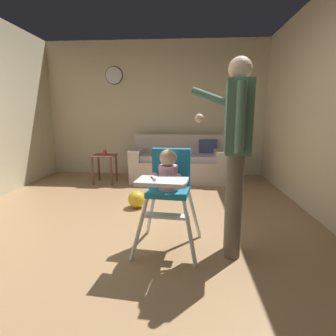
# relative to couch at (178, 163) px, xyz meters

# --- Properties ---
(ground) EXTENTS (6.03, 7.59, 0.10)m
(ground) POSITION_rel_couch_xyz_m (-0.49, -2.51, -0.38)
(ground) COLOR #9F7A53
(wall_far) EXTENTS (5.23, 0.06, 2.69)m
(wall_far) POSITION_rel_couch_xyz_m (-0.49, 0.52, 1.01)
(wall_far) COLOR beige
(wall_far) RESTS_ON ground
(couch) EXTENTS (1.76, 0.86, 0.86)m
(couch) POSITION_rel_couch_xyz_m (0.00, 0.00, 0.00)
(couch) COLOR beige
(couch) RESTS_ON ground
(high_chair) EXTENTS (0.67, 0.77, 0.95)m
(high_chair) POSITION_rel_couch_xyz_m (-0.01, -2.74, 0.32)
(high_chair) COLOR white
(high_chair) RESTS_ON ground
(adult_standing) EXTENTS (0.51, 0.53, 1.70)m
(adult_standing) POSITION_rel_couch_xyz_m (0.56, -2.80, 0.63)
(adult_standing) COLOR #6B6154
(adult_standing) RESTS_ON ground
(toy_ball) EXTENTS (0.23, 0.23, 0.23)m
(toy_ball) POSITION_rel_couch_xyz_m (-0.52, -1.65, -0.22)
(toy_ball) COLOR gold
(toy_ball) RESTS_ON ground
(side_table) EXTENTS (0.40, 0.40, 0.52)m
(side_table) POSITION_rel_couch_xyz_m (-1.35, -0.35, 0.05)
(side_table) COLOR brown
(side_table) RESTS_ON ground
(sippy_cup) EXTENTS (0.07, 0.07, 0.10)m
(sippy_cup) POSITION_rel_couch_xyz_m (-1.33, -0.35, 0.24)
(sippy_cup) COLOR #D13D33
(sippy_cup) RESTS_ON side_table
(wall_clock) EXTENTS (0.35, 0.04, 0.35)m
(wall_clock) POSITION_rel_couch_xyz_m (-1.33, 0.48, 1.69)
(wall_clock) COLOR white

